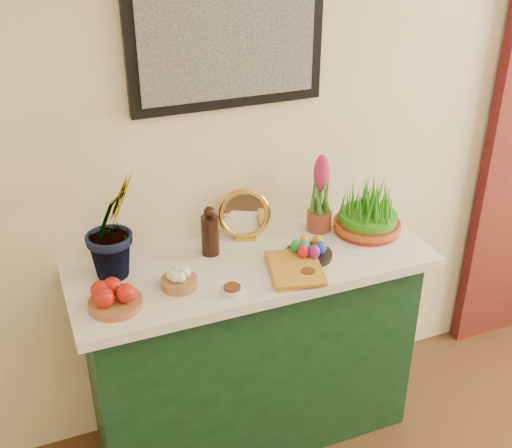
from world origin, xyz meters
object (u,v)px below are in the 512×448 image
Objects in this scene: wheatgrass_sabzeh at (368,210)px; sideboard at (252,354)px; mirror at (244,215)px; book at (270,270)px; hyacinth_green at (111,210)px.

sideboard is at bearing -176.73° from wheatgrass_sabzeh.
sideboard is 5.85× the size of mirror.
book is 0.53m from wheatgrass_sabzeh.
book is at bearing -55.37° from hyacinth_green.
mirror reaches higher than sideboard.
sideboard is at bearing -102.10° from mirror.
mirror is (0.53, 0.07, -0.16)m from hyacinth_green.
hyacinth_green is 2.35× the size of mirror.
book is (0.52, -0.22, -0.24)m from hyacinth_green.
hyacinth_green is at bearing 176.27° from wheatgrass_sabzeh.
wheatgrass_sabzeh reaches higher than sideboard.
wheatgrass_sabzeh reaches higher than mirror.
wheatgrass_sabzeh is at bearing 30.68° from book.
hyacinth_green is at bearing 168.92° from sideboard.
wheatgrass_sabzeh is at bearing 3.27° from sideboard.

